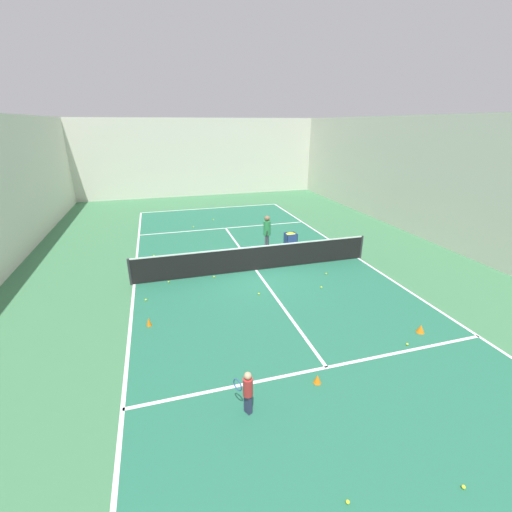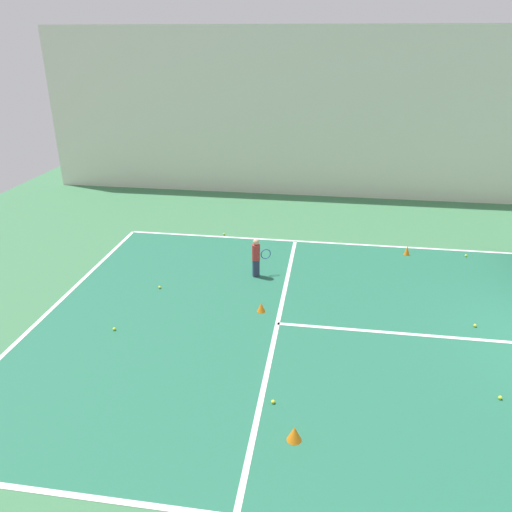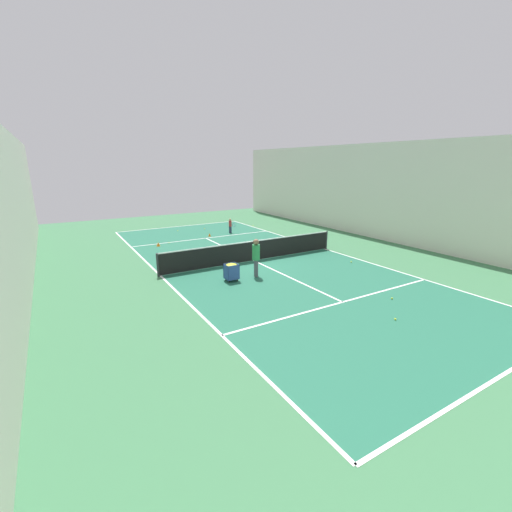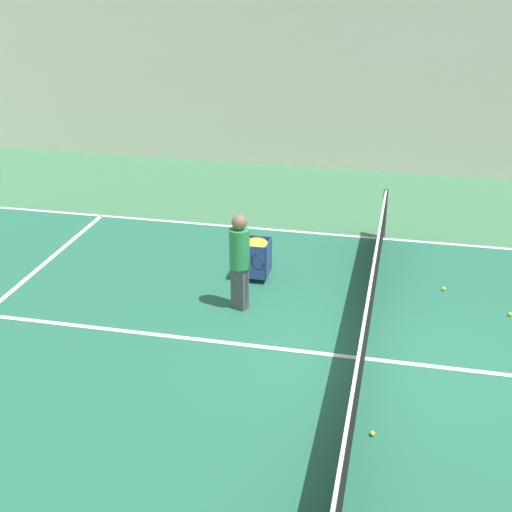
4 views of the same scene
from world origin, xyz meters
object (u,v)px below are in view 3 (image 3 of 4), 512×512
at_px(player_near_baseline, 230,225).
at_px(coach_at_net, 256,255).
at_px(ball_cart, 231,269).
at_px(training_cone_0, 286,238).
at_px(training_cone_1, 158,244).
at_px(tennis_net, 254,250).

xyz_separation_m(player_near_baseline, coach_at_net, (3.55, 9.61, 0.39)).
xyz_separation_m(player_near_baseline, ball_cart, (4.79, 9.60, -0.06)).
distance_m(training_cone_0, training_cone_1, 8.28).
bearing_deg(coach_at_net, ball_cart, 116.19).
xyz_separation_m(coach_at_net, training_cone_0, (-5.61, -5.46, -0.86)).
bearing_deg(training_cone_1, coach_at_net, 105.35).
distance_m(ball_cart, training_cone_1, 8.19).
height_order(player_near_baseline, training_cone_1, player_near_baseline).
relative_size(player_near_baseline, training_cone_0, 3.84).
relative_size(tennis_net, training_cone_0, 36.73).
bearing_deg(training_cone_1, tennis_net, 120.42).
bearing_deg(ball_cart, player_near_baseline, -116.52).
bearing_deg(tennis_net, training_cone_0, -143.94).
bearing_deg(training_cone_1, training_cone_0, 161.24).
height_order(player_near_baseline, training_cone_0, player_near_baseline).
distance_m(coach_at_net, training_cone_0, 7.88).
distance_m(tennis_net, coach_at_net, 2.60).
xyz_separation_m(coach_at_net, training_cone_1, (2.23, -8.12, -0.87)).
relative_size(training_cone_0, training_cone_1, 1.10).
relative_size(tennis_net, training_cone_1, 40.38).
bearing_deg(coach_at_net, training_cone_1, 41.92).
distance_m(tennis_net, player_near_baseline, 7.71).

